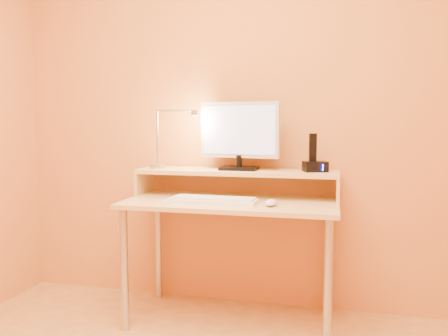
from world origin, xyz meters
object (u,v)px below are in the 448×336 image
(monitor_panel, at_px, (240,130))
(mouse, at_px, (271,203))
(remote_control, at_px, (174,200))
(keyboard, at_px, (214,201))
(phone_dock, at_px, (315,166))
(lamp_base, at_px, (158,166))

(monitor_panel, height_order, mouse, monitor_panel)
(monitor_panel, bearing_deg, remote_control, -131.68)
(keyboard, bearing_deg, mouse, -2.11)
(mouse, bearing_deg, phone_dock, 61.47)
(phone_dock, xyz_separation_m, mouse, (-0.22, -0.28, -0.17))
(monitor_panel, distance_m, keyboard, 0.48)
(mouse, bearing_deg, keyboard, -175.86)
(lamp_base, distance_m, phone_dock, 0.95)
(monitor_panel, xyz_separation_m, phone_dock, (0.45, -0.01, -0.21))
(monitor_panel, height_order, keyboard, monitor_panel)
(monitor_panel, bearing_deg, keyboard, -100.80)
(mouse, distance_m, remote_control, 0.55)
(monitor_panel, height_order, lamp_base, monitor_panel)
(monitor_panel, relative_size, remote_control, 2.47)
(lamp_base, relative_size, keyboard, 0.21)
(phone_dock, height_order, keyboard, phone_dock)
(monitor_panel, bearing_deg, mouse, -44.38)
(phone_dock, bearing_deg, lamp_base, 162.34)
(monitor_panel, xyz_separation_m, keyboard, (-0.09, -0.27, -0.39))
(remote_control, bearing_deg, monitor_panel, 45.76)
(monitor_panel, distance_m, phone_dock, 0.49)
(keyboard, distance_m, mouse, 0.32)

